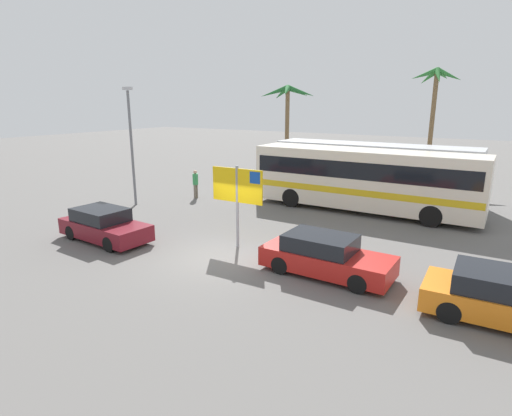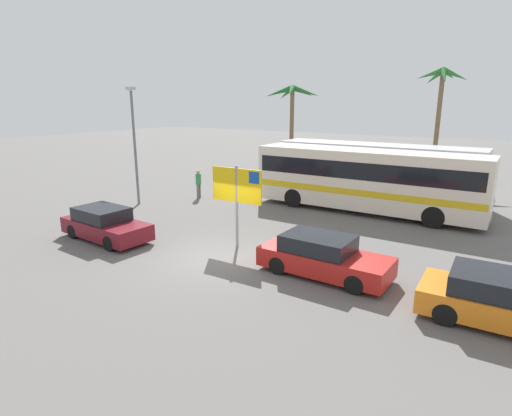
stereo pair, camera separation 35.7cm
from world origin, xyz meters
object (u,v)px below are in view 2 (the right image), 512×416
at_px(car_maroon, 105,224).
at_px(car_orange, 501,300).
at_px(bus_front_coach, 366,178).
at_px(ferry_sign, 238,189).
at_px(bus_rear_coach, 376,169).
at_px(car_red, 323,257).
at_px(pedestrian_by_bus, 198,181).

distance_m(car_maroon, car_orange, 14.09).
xyz_separation_m(bus_front_coach, ferry_sign, (-2.36, -7.90, 0.54)).
height_order(bus_front_coach, bus_rear_coach, same).
distance_m(ferry_sign, car_red, 4.29).
xyz_separation_m(bus_front_coach, car_maroon, (-7.48, -10.11, -1.15)).
xyz_separation_m(car_maroon, pedestrian_by_bus, (-1.82, 7.95, 0.34)).
bearing_deg(ferry_sign, car_orange, -8.05).
xyz_separation_m(ferry_sign, car_red, (3.87, -0.71, -1.69)).
height_order(bus_rear_coach, car_maroon, bus_rear_coach).
bearing_deg(car_red, pedestrian_by_bus, 150.21).
bearing_deg(pedestrian_by_bus, car_maroon, -77.47).
bearing_deg(ferry_sign, pedestrian_by_bus, 139.21).
height_order(bus_rear_coach, ferry_sign, ferry_sign).
relative_size(bus_front_coach, car_red, 2.67).
xyz_separation_m(bus_rear_coach, car_orange, (7.06, -12.22, -1.15)).
distance_m(bus_rear_coach, car_red, 12.07).
relative_size(ferry_sign, pedestrian_by_bus, 1.93).
relative_size(car_maroon, pedestrian_by_bus, 2.49).
distance_m(car_maroon, car_red, 9.12).
bearing_deg(bus_rear_coach, car_maroon, -117.61).
relative_size(ferry_sign, car_orange, 0.80).
bearing_deg(car_red, ferry_sign, 170.68).
height_order(bus_front_coach, ferry_sign, ferry_sign).
relative_size(ferry_sign, car_red, 0.75).
xyz_separation_m(ferry_sign, car_maroon, (-5.13, -2.21, -1.69)).
height_order(car_red, pedestrian_by_bus, pedestrian_by_bus).
bearing_deg(car_orange, car_maroon, -177.04).
xyz_separation_m(bus_front_coach, car_red, (1.52, -8.61, -1.15)).
height_order(car_maroon, pedestrian_by_bus, pedestrian_by_bus).
relative_size(ferry_sign, car_maroon, 0.78).
distance_m(bus_front_coach, car_orange, 11.18).
bearing_deg(car_maroon, car_red, 12.66).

